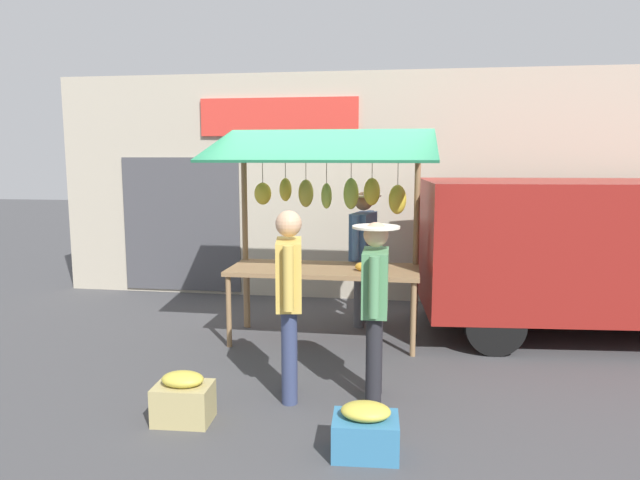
{
  "coord_description": "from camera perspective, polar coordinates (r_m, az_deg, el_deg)",
  "views": [
    {
      "loc": [
        -0.98,
        6.6,
        2.17
      ],
      "look_at": [
        0.0,
        0.3,
        1.25
      ],
      "focal_mm": 32.69,
      "sensor_mm": 36.0,
      "label": 1
    }
  ],
  "objects": [
    {
      "name": "vendor_with_sunhat",
      "position": [
        7.46,
        4.24,
        -0.61
      ],
      "size": [
        0.45,
        0.71,
        1.72
      ],
      "rotation": [
        0.0,
        0.0,
        1.35
      ],
      "color": "#4C4C51",
      "rests_on": "ground"
    },
    {
      "name": "produce_crate_side",
      "position": [
        4.49,
        4.48,
        -18.16
      ],
      "size": [
        0.5,
        0.4,
        0.39
      ],
      "color": "teal",
      "rests_on": "ground"
    },
    {
      "name": "shopper_with_ponytail",
      "position": [
        5.19,
        -3.04,
        -4.92
      ],
      "size": [
        0.31,
        0.71,
        1.7
      ],
      "rotation": [
        0.0,
        0.0,
        -1.38
      ],
      "color": "navy",
      "rests_on": "ground"
    },
    {
      "name": "ground_plane",
      "position": [
        7.02,
        0.38,
        -9.8
      ],
      "size": [
        40.0,
        40.0,
        0.0
      ],
      "primitive_type": "plane",
      "color": "#424244"
    },
    {
      "name": "street_backdrop",
      "position": [
        8.87,
        2.08,
        5.17
      ],
      "size": [
        9.0,
        0.3,
        3.4
      ],
      "color": "#B2A893",
      "rests_on": "ground"
    },
    {
      "name": "market_stall",
      "position": [
        6.76,
        0.59,
        2.94
      ],
      "size": [
        2.5,
        1.46,
        2.5
      ],
      "color": "olive",
      "rests_on": "ground"
    },
    {
      "name": "parked_van",
      "position": [
        7.74,
        25.37,
        -0.37
      ],
      "size": [
        4.54,
        2.2,
        1.88
      ],
      "rotation": [
        0.0,
        0.0,
        0.08
      ],
      "color": "maroon",
      "rests_on": "ground"
    },
    {
      "name": "shopper_in_striped_shirt",
      "position": [
        5.17,
        5.41,
        -5.55
      ],
      "size": [
        0.42,
        0.69,
        1.61
      ],
      "rotation": [
        0.0,
        0.0,
        -1.55
      ],
      "color": "#232328",
      "rests_on": "ground"
    },
    {
      "name": "produce_crate_near",
      "position": [
        5.08,
        -13.23,
        -14.91
      ],
      "size": [
        0.48,
        0.35,
        0.43
      ],
      "color": "tan",
      "rests_on": "ground"
    }
  ]
}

